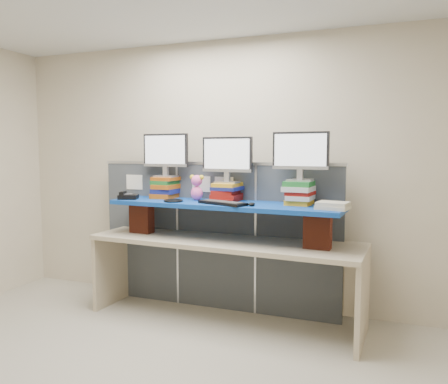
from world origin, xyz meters
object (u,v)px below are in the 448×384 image
at_px(desk, 224,255).
at_px(monitor_left, 166,153).
at_px(monitor_right, 300,153).
at_px(keyboard, 223,203).
at_px(desk_phone, 128,196).
at_px(monitor_center, 227,157).
at_px(blue_board, 224,205).

xyz_separation_m(desk, monitor_left, (-0.71, 0.16, 0.99)).
relative_size(desk, monitor_left, 5.18).
bearing_deg(monitor_right, keyboard, -157.57).
distance_m(monitor_left, keyboard, 0.93).
relative_size(monitor_left, desk_phone, 2.23).
xyz_separation_m(desk, desk_phone, (-1.02, -0.07, 0.54)).
bearing_deg(desk_phone, monitor_center, -9.38).
relative_size(desk, monitor_right, 5.18).
bearing_deg(monitor_center, keyboard, -75.04).
height_order(blue_board, monitor_left, monitor_left).
height_order(monitor_center, desk_phone, monitor_center).
distance_m(monitor_center, monitor_right, 0.72).
relative_size(monitor_center, keyboard, 1.02).
relative_size(blue_board, desk_phone, 9.77).
bearing_deg(blue_board, desk, 3.46).
bearing_deg(blue_board, desk_phone, -172.34).
xyz_separation_m(desk, monitor_right, (0.71, 0.08, 0.98)).
xyz_separation_m(monitor_left, monitor_right, (1.42, -0.09, -0.00)).
xyz_separation_m(blue_board, desk_phone, (-1.02, -0.07, 0.05)).
bearing_deg(monitor_right, blue_board, -170.43).
bearing_deg(keyboard, blue_board, 127.46).
relative_size(desk, keyboard, 5.29).
height_order(blue_board, monitor_center, monitor_center).
height_order(monitor_left, monitor_center, monitor_left).
height_order(blue_board, keyboard, keyboard).
distance_m(blue_board, monitor_center, 0.47).
bearing_deg(desk_phone, monitor_right, -15.30).
distance_m(desk, blue_board, 0.49).
relative_size(blue_board, monitor_center, 4.38).
relative_size(blue_board, monitor_left, 4.38).
bearing_deg(monitor_center, desk_phone, -165.63).
xyz_separation_m(monitor_center, desk_phone, (-1.01, -0.19, -0.40)).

